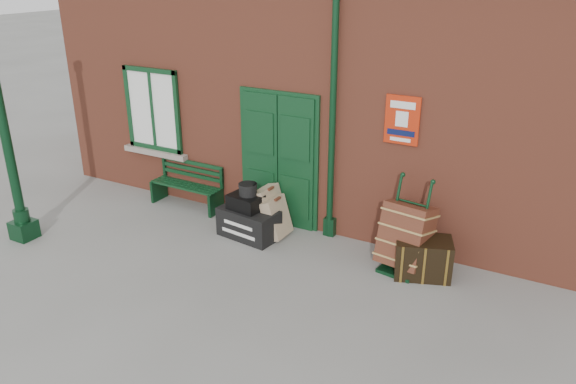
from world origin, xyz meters
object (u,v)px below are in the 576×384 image
Objects in this scene: houdini_trunk at (249,223)px; porter_trolley at (406,236)px; bench at (188,183)px; dark_trunk at (423,258)px.

houdini_trunk is 2.53m from porter_trolley.
porter_trolley is (2.50, 0.22, 0.28)m from houdini_trunk.
porter_trolley is at bearing -3.75° from bench.
porter_trolley is at bearing 147.70° from dark_trunk.
porter_trolley reaches higher than houdini_trunk.
porter_trolley is (4.13, -0.33, 0.09)m from bench.
bench is 1.77× the size of dark_trunk.
bench is at bearing 168.90° from houdini_trunk.
houdini_trunk is (1.63, -0.54, -0.18)m from bench.
houdini_trunk is at bearing 163.29° from dark_trunk.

